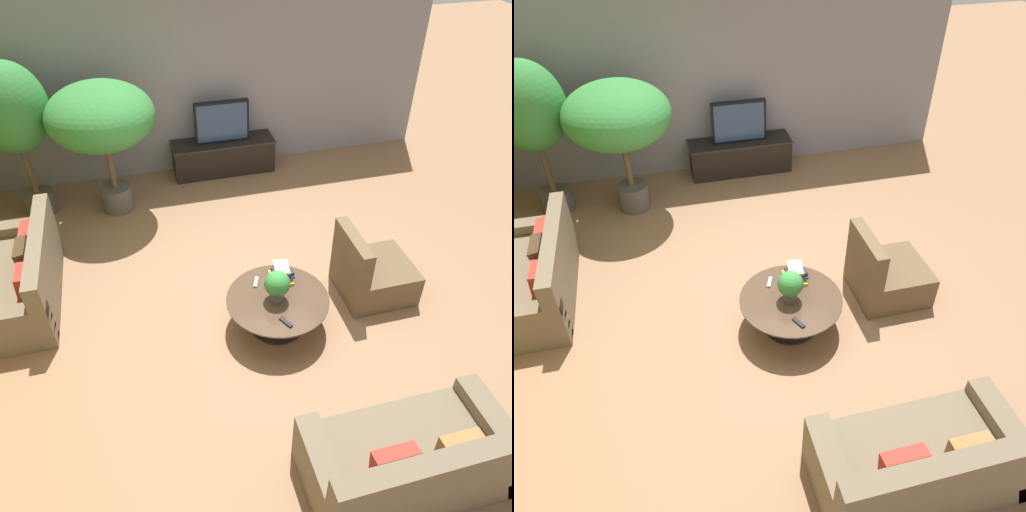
# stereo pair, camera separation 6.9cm
# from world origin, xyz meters

# --- Properties ---
(ground_plane) EXTENTS (24.00, 24.00, 0.00)m
(ground_plane) POSITION_xyz_m (0.00, 0.00, 0.00)
(ground_plane) COLOR #8C6647
(back_wall_stone) EXTENTS (7.40, 0.12, 3.00)m
(back_wall_stone) POSITION_xyz_m (0.00, 3.26, 1.50)
(back_wall_stone) COLOR gray
(back_wall_stone) RESTS_ON ground
(media_console) EXTENTS (1.60, 0.50, 0.52)m
(media_console) POSITION_xyz_m (0.32, 2.94, 0.27)
(media_console) COLOR black
(media_console) RESTS_ON ground
(television) EXTENTS (0.84, 0.13, 0.64)m
(television) POSITION_xyz_m (0.32, 2.94, 0.84)
(television) COLOR black
(television) RESTS_ON media_console
(coffee_table) EXTENTS (1.09, 1.09, 0.40)m
(coffee_table) POSITION_xyz_m (0.18, -0.51, 0.28)
(coffee_table) COLOR black
(coffee_table) RESTS_ON ground
(couch_by_wall) EXTENTS (0.84, 1.76, 0.84)m
(couch_by_wall) POSITION_xyz_m (-2.50, 0.63, 0.29)
(couch_by_wall) COLOR brown
(couch_by_wall) RESTS_ON ground
(couch_near_entry) EXTENTS (1.66, 0.84, 0.84)m
(couch_near_entry) POSITION_xyz_m (0.69, -2.45, 0.28)
(couch_near_entry) COLOR brown
(couch_near_entry) RESTS_ON ground
(armchair_wicker) EXTENTS (0.80, 0.76, 0.86)m
(armchair_wicker) POSITION_xyz_m (1.37, -0.28, 0.27)
(armchair_wicker) COLOR brown
(armchair_wicker) RESTS_ON ground
(potted_palm_tall) EXTENTS (0.95, 0.95, 2.12)m
(potted_palm_tall) POSITION_xyz_m (-2.45, 2.49, 1.46)
(potted_palm_tall) COLOR #514C47
(potted_palm_tall) RESTS_ON ground
(potted_palm_corner) EXTENTS (1.39, 1.39, 1.83)m
(potted_palm_corner) POSITION_xyz_m (-1.37, 2.27, 1.36)
(potted_palm_corner) COLOR #514C47
(potted_palm_corner) RESTS_ON ground
(potted_plant_tabletop) EXTENTS (0.27, 0.27, 0.35)m
(potted_plant_tabletop) POSITION_xyz_m (0.16, -0.51, 0.59)
(potted_plant_tabletop) COLOR #514C47
(potted_plant_tabletop) RESTS_ON coffee_table
(book_stack) EXTENTS (0.25, 0.29, 0.16)m
(book_stack) POSITION_xyz_m (0.31, -0.22, 0.47)
(book_stack) COLOR gold
(book_stack) RESTS_ON coffee_table
(remote_black) EXTENTS (0.11, 0.16, 0.02)m
(remote_black) POSITION_xyz_m (0.15, -0.87, 0.41)
(remote_black) COLOR black
(remote_black) RESTS_ON coffee_table
(remote_silver) EXTENTS (0.10, 0.16, 0.02)m
(remote_silver) POSITION_xyz_m (0.02, -0.22, 0.41)
(remote_silver) COLOR gray
(remote_silver) RESTS_ON coffee_table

